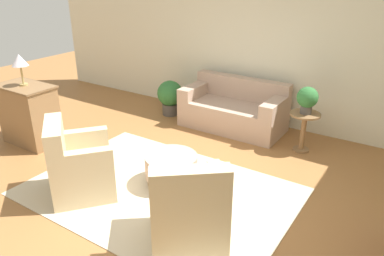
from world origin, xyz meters
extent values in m
plane|color=#996638|center=(0.00, 0.00, 0.00)|extent=(16.00, 16.00, 0.00)
cube|color=beige|center=(0.00, 3.06, 1.40)|extent=(10.00, 0.12, 2.80)
cube|color=beige|center=(0.00, 0.00, 0.01)|extent=(3.37, 2.35, 0.01)
cube|color=tan|center=(-0.19, 2.41, 0.24)|extent=(1.83, 0.89, 0.47)
cube|color=tan|center=(-0.19, 2.76, 0.67)|extent=(1.83, 0.20, 0.40)
cube|color=tan|center=(-0.99, 2.39, 0.58)|extent=(0.24, 0.85, 0.22)
cube|color=tan|center=(0.60, 2.39, 0.58)|extent=(0.24, 0.85, 0.22)
cube|color=olive|center=(-0.19, 2.00, 0.03)|extent=(1.64, 0.05, 0.06)
cube|color=#C6B289|center=(-0.81, -0.54, 0.22)|extent=(1.07, 1.07, 0.42)
cube|color=#C6B289|center=(-0.98, -0.75, 0.72)|extent=(0.73, 0.65, 0.57)
cube|color=#C6B289|center=(-0.55, -0.72, 0.59)|extent=(0.56, 0.64, 0.32)
cube|color=#C6B289|center=(-1.04, -0.32, 0.59)|extent=(0.56, 0.64, 0.32)
cube|color=olive|center=(-0.59, -0.27, 0.04)|extent=(0.57, 0.48, 0.06)
cube|color=#C6B289|center=(0.81, -0.54, 0.22)|extent=(1.07, 1.07, 0.42)
cube|color=#C6B289|center=(0.98, -0.75, 0.72)|extent=(0.73, 0.65, 0.57)
cube|color=#C6B289|center=(1.04, -0.32, 0.59)|extent=(0.56, 0.64, 0.32)
cube|color=#C6B289|center=(0.55, -0.72, 0.59)|extent=(0.56, 0.64, 0.32)
cube|color=olive|center=(0.59, -0.27, 0.04)|extent=(0.57, 0.48, 0.06)
cylinder|color=tan|center=(0.01, 0.25, 0.28)|extent=(0.70, 0.70, 0.30)
cylinder|color=olive|center=(-0.20, 0.04, 0.07)|extent=(0.05, 0.05, 0.12)
cylinder|color=olive|center=(0.22, 0.04, 0.07)|extent=(0.05, 0.05, 0.12)
cylinder|color=olive|center=(-0.20, 0.46, 0.07)|extent=(0.05, 0.05, 0.12)
cylinder|color=olive|center=(0.22, 0.46, 0.07)|extent=(0.05, 0.05, 0.12)
cylinder|color=olive|center=(1.16, 2.20, 0.62)|extent=(0.47, 0.47, 0.03)
cylinder|color=olive|center=(1.16, 2.20, 0.30)|extent=(0.08, 0.08, 0.61)
cylinder|color=olive|center=(1.16, 2.20, 0.01)|extent=(0.26, 0.26, 0.03)
cube|color=olive|center=(-2.71, 0.05, 0.49)|extent=(0.92, 0.54, 0.99)
cube|color=brown|center=(-2.71, 0.05, 0.97)|extent=(0.96, 0.58, 0.03)
cylinder|color=#4C4742|center=(1.16, 2.20, 0.70)|extent=(0.17, 0.17, 0.12)
sphere|color=#2D6B33|center=(1.16, 2.20, 0.90)|extent=(0.32, 0.32, 0.32)
cylinder|color=#4C4742|center=(-1.55, 2.35, 0.11)|extent=(0.32, 0.32, 0.23)
sphere|color=#2D6B33|center=(-1.55, 2.35, 0.44)|extent=(0.50, 0.50, 0.50)
cylinder|color=tan|center=(-2.71, 0.05, 1.00)|extent=(0.12, 0.12, 0.03)
cylinder|color=tan|center=(-2.71, 0.05, 1.16)|extent=(0.03, 0.03, 0.29)
cone|color=silver|center=(-2.71, 0.05, 1.40)|extent=(0.25, 0.25, 0.18)
camera|label=1|loc=(2.64, -3.25, 2.71)|focal=35.00mm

